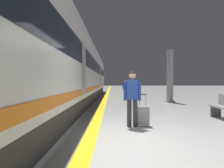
{
  "coord_description": "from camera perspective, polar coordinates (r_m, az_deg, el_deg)",
  "views": [
    {
      "loc": [
        -0.46,
        -4.56,
        1.41
      ],
      "look_at": [
        -0.47,
        4.15,
        1.29
      ],
      "focal_mm": 28.69,
      "sensor_mm": 36.0,
      "label": 1
    }
  ],
  "objects": [
    {
      "name": "traveller_foreground",
      "position": [
        5.58,
        6.56,
        -3.42
      ],
      "size": [
        0.54,
        0.22,
        1.73
      ],
      "color": "#383842",
      "rests_on": "ground"
    },
    {
      "name": "safety_line_strip",
      "position": [
        14.64,
        -2.06,
        -4.75
      ],
      "size": [
        0.36,
        80.0,
        0.01
      ],
      "primitive_type": "cube",
      "color": "yellow",
      "rests_on": "ground"
    },
    {
      "name": "rolling_suitcase_foreground",
      "position": [
        5.82,
        9.91,
        -9.81
      ],
      "size": [
        0.38,
        0.24,
        1.01
      ],
      "color": "#9E9EA3",
      "rests_on": "ground"
    },
    {
      "name": "ground_plane",
      "position": [
        4.79,
        5.85,
        -16.31
      ],
      "size": [
        120.0,
        120.0,
        0.0
      ],
      "primitive_type": "plane",
      "color": "#B7B7B2"
    },
    {
      "name": "suitcase_near",
      "position": [
        14.78,
        5.75,
        -3.52
      ],
      "size": [
        0.4,
        0.28,
        0.94
      ],
      "color": "#19234C",
      "rests_on": "ground"
    },
    {
      "name": "passenger_near",
      "position": [
        14.96,
        4.42,
        -0.96
      ],
      "size": [
        0.48,
        0.39,
        1.62
      ],
      "color": "brown",
      "rests_on": "ground"
    },
    {
      "name": "high_speed_train",
      "position": [
        12.5,
        -12.09,
        5.76
      ],
      "size": [
        2.94,
        31.18,
        4.97
      ],
      "color": "#38383D",
      "rests_on": "ground"
    },
    {
      "name": "platform_pillar",
      "position": [
        12.85,
        18.05,
        2.13
      ],
      "size": [
        0.56,
        0.56,
        3.6
      ],
      "color": "gray",
      "rests_on": "ground"
    },
    {
      "name": "tactile_edge_band",
      "position": [
        14.65,
        -3.29,
        -4.75
      ],
      "size": [
        0.59,
        80.0,
        0.01
      ],
      "primitive_type": "cube",
      "color": "slate",
      "rests_on": "ground"
    }
  ]
}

